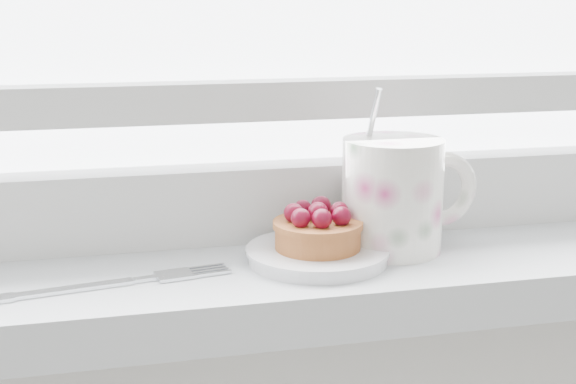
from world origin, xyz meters
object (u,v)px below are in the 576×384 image
object	(u,v)px
saucer	(318,255)
floral_mug	(396,192)
raspberry_tart	(318,229)
fork	(113,283)

from	to	relation	value
saucer	floral_mug	world-z (taller)	floral_mug
raspberry_tart	floral_mug	world-z (taller)	floral_mug
raspberry_tart	floral_mug	bearing A→B (deg)	12.22
floral_mug	saucer	bearing A→B (deg)	-167.70
raspberry_tart	fork	bearing A→B (deg)	-173.49
raspberry_tart	fork	xyz separation A→B (m)	(-0.17, -0.02, -0.03)
raspberry_tart	fork	size ratio (longest dim) A/B	0.41
raspberry_tart	floral_mug	size ratio (longest dim) A/B	0.53
floral_mug	fork	bearing A→B (deg)	-171.73
saucer	fork	xyz separation A→B (m)	(-0.17, -0.02, -0.00)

